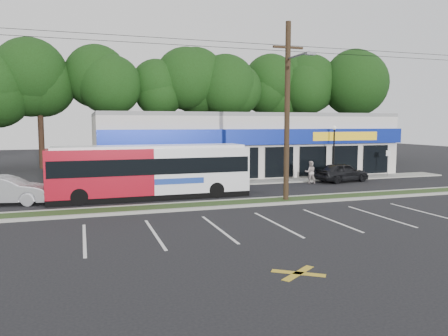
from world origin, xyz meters
name	(u,v)px	position (x,y,z in m)	size (l,w,h in m)	color
ground	(243,208)	(0.00, 0.00, 0.00)	(120.00, 120.00, 0.00)	black
grass_strip	(236,203)	(0.00, 1.00, 0.06)	(40.00, 1.60, 0.12)	#263816
curb_south	(242,206)	(0.00, 0.15, 0.07)	(40.00, 0.25, 0.14)	#9E9E93
curb_north	(231,201)	(0.00, 1.85, 0.07)	(40.00, 0.25, 0.14)	#9E9E93
sidewalk	(263,181)	(5.00, 9.00, 0.05)	(32.00, 2.20, 0.10)	#9E9E93
strip_mall	(238,143)	(5.50, 15.91, 2.65)	(25.00, 12.55, 5.30)	beige
utility_pole	(285,106)	(2.83, 0.93, 5.41)	(50.00, 2.77, 10.00)	black
lamp_post	(334,146)	(11.00, 8.80, 2.67)	(0.30, 0.30, 4.25)	black
sign_post	(388,158)	(16.00, 8.57, 1.56)	(0.45, 0.10, 2.23)	#59595E
tree_line	(194,87)	(4.00, 26.00, 8.42)	(46.76, 6.76, 11.83)	black
metrobus	(151,170)	(-4.13, 4.50, 1.66)	(11.72, 2.62, 3.14)	#A00C1C
car_dark	(342,172)	(10.82, 7.30, 0.73)	(1.73, 4.31, 1.47)	black
car_silver	(5,190)	(-12.03, 4.94, 0.79)	(1.67, 4.80, 1.58)	#A8A9AF
pedestrian_a	(311,172)	(8.21, 7.43, 0.79)	(0.58, 0.38, 1.58)	silver
pedestrian_b	(310,172)	(8.08, 7.29, 0.84)	(0.81, 0.63, 1.67)	#B6A7A4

